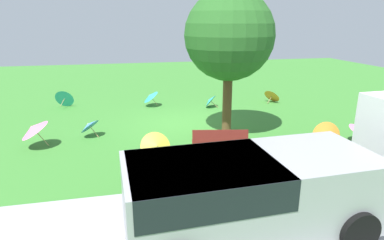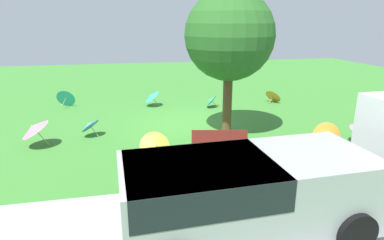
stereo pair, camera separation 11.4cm
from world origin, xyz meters
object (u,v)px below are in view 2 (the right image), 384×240
Objects in this scene: parasol_teal_0 at (211,100)px; parasol_pink_1 at (362,130)px; parasol_pink_0 at (34,128)px; parasol_blue_0 at (89,125)px; parasol_yellow_0 at (156,146)px; parasol_orange_0 at (274,95)px; van_dark at (240,191)px; park_bench at (219,143)px; parasol_teal_2 at (66,98)px; shade_tree at (229,36)px; parasol_orange_1 at (327,138)px; parasol_teal_1 at (151,96)px.

parasol_pink_1 is (-3.62, 5.56, 0.14)m from parasol_teal_0.
parasol_blue_0 is (-1.61, -0.70, -0.22)m from parasol_pink_0.
parasol_yellow_0 is 6.74m from parasol_pink_1.
van_dark is at bearing 61.30° from parasol_orange_0.
parasol_teal_0 is at bearing -102.66° from park_bench.
parasol_yellow_0 is (1.17, -3.78, -0.49)m from van_dark.
parasol_teal_2 is (4.63, -10.82, -0.49)m from van_dark.
park_bench is 9.01m from parasol_teal_2.
van_dark is 9.51m from parasol_teal_0.
shade_tree is 5.14× the size of parasol_orange_1.
parasol_pink_0 is 5.25m from parasol_teal_2.
parasol_pink_1 is (-4.91, -0.20, 0.00)m from park_bench.
parasol_orange_0 is at bearing -133.32° from shade_tree.
shade_tree is 6.13m from parasol_orange_0.
parasol_blue_0 is at bearing 30.22° from parasol_teal_0.
parasol_yellow_0 reaches higher than parasol_orange_0.
parasol_orange_0 is 0.94× the size of parasol_pink_1.
parasol_teal_2 is at bearing -63.76° from parasol_yellow_0.
parasol_pink_0 reaches higher than park_bench.
shade_tree is at bearing -178.99° from parasol_pink_0.
park_bench is 1.75× the size of parasol_teal_2.
shade_tree is 4.60× the size of parasol_pink_1.
parasol_orange_0 is 1.06× the size of parasol_teal_2.
parasol_teal_0 is at bearing -119.52° from parasol_yellow_0.
parasol_teal_1 reaches higher than parasol_teal_0.
park_bench is 7.57m from parasol_orange_0.
shade_tree is 5.94× the size of parasol_teal_1.
park_bench is 5.90m from parasol_teal_0.
parasol_teal_0 is 0.87× the size of parasol_orange_0.
parasol_teal_0 is at bearing -56.91° from parasol_pink_1.
van_dark is 6.72m from parasol_pink_1.
parasol_teal_2 is (3.47, -7.04, 0.00)m from parasol_yellow_0.
parasol_orange_1 is (-4.76, 6.78, -0.02)m from parasol_teal_1.
parasol_yellow_0 is 6.32m from parasol_teal_0.
parasol_teal_2 reaches higher than parasol_blue_0.
parasol_teal_0 is 6.35m from parasol_orange_1.
parasol_yellow_0 is at bearing -0.45° from parasol_pink_1.
parasol_teal_1 is at bearing -4.76° from parasol_orange_0.
parasol_blue_0 is (3.87, -2.75, -0.05)m from park_bench.
parasol_pink_0 is 10.83m from parasol_orange_0.
parasol_teal_1 is (2.69, -0.78, 0.16)m from parasol_teal_0.
parasol_teal_1 is 3.97m from parasol_teal_2.
parasol_orange_1 is at bearing 125.06° from parasol_teal_1.
parasol_yellow_0 is at bearing 153.91° from parasol_pink_0.
parasol_teal_2 reaches higher than parasol_pink_1.
van_dark is at bearing 39.30° from parasol_orange_1.
parasol_orange_0 is (-5.24, -9.56, -0.56)m from van_dark.
parasol_blue_0 is at bearing -16.18° from parasol_pink_1.
van_dark is 11.78m from parasol_teal_2.
van_dark reaches higher than parasol_teal_2.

